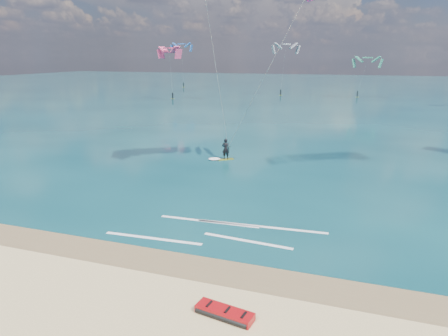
{
  "coord_description": "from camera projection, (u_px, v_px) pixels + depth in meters",
  "views": [
    {
      "loc": [
        6.99,
        -12.67,
        9.66
      ],
      "look_at": [
        0.2,
        8.0,
        3.5
      ],
      "focal_mm": 32.0,
      "sensor_mm": 36.0,
      "label": 1
    }
  ],
  "objects": [
    {
      "name": "shoreline_foam",
      "position": [
        221.0,
        231.0,
        22.7
      ],
      "size": [
        11.89,
        4.02,
        0.01
      ],
      "color": "white",
      "rests_on": "ground"
    },
    {
      "name": "ground",
      "position": [
        298.0,
        131.0,
        52.88
      ],
      "size": [
        320.0,
        320.0,
        0.0
      ],
      "primitive_type": "plane",
      "color": "tan",
      "rests_on": "ground"
    },
    {
      "name": "sea",
      "position": [
        330.0,
        91.0,
        111.38
      ],
      "size": [
        320.0,
        200.0,
        0.04
      ],
      "primitive_type": "cube",
      "color": "#0B353F",
      "rests_on": "ground"
    },
    {
      "name": "kitesurfer_main",
      "position": [
        240.0,
        59.0,
        31.8
      ],
      "size": [
        12.63,
        10.45,
        18.23
      ],
      "rotation": [
        0.0,
        0.0,
        0.67
      ],
      "color": "#AEC517",
      "rests_on": "sea"
    },
    {
      "name": "wet_sand_strip",
      "position": [
        187.0,
        265.0,
        19.06
      ],
      "size": [
        320.0,
        2.4,
        0.01
      ],
      "primitive_type": "cube",
      "color": "brown",
      "rests_on": "ground"
    },
    {
      "name": "distant_kites",
      "position": [
        284.0,
        72.0,
        92.18
      ],
      "size": [
        82.38,
        35.68,
        12.9
      ],
      "color": "#F7AD16",
      "rests_on": "ground"
    },
    {
      "name": "packed_kite_mid",
      "position": [
        225.0,
        316.0,
        15.32
      ],
      "size": [
        2.6,
        1.4,
        0.36
      ],
      "primitive_type": null,
      "rotation": [
        0.0,
        0.0,
        -0.17
      ],
      "color": "#AF0C11",
      "rests_on": "ground"
    }
  ]
}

